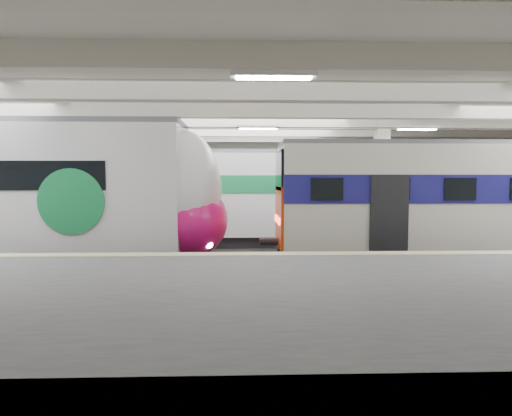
{
  "coord_description": "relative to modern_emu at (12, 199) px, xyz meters",
  "views": [
    {
      "loc": [
        -0.58,
        -14.05,
        3.01
      ],
      "look_at": [
        -0.11,
        1.0,
        2.0
      ],
      "focal_mm": 30.0,
      "sensor_mm": 36.0,
      "label": 1
    }
  ],
  "objects": [
    {
      "name": "station_hall",
      "position": [
        8.05,
        -1.74,
        0.86
      ],
      "size": [
        36.0,
        24.0,
        5.75
      ],
      "color": "black",
      "rests_on": "ground"
    },
    {
      "name": "modern_emu",
      "position": [
        0.0,
        0.0,
        0.0
      ],
      "size": [
        15.28,
        3.15,
        4.86
      ],
      "color": "silver",
      "rests_on": "ground"
    },
    {
      "name": "older_rer",
      "position": [
        14.98,
        0.0,
        -0.16
      ],
      "size": [
        12.75,
        2.82,
        4.24
      ],
      "color": "beige",
      "rests_on": "ground"
    },
    {
      "name": "far_train",
      "position": [
        3.93,
        5.5,
        -0.15
      ],
      "size": [
        13.56,
        3.14,
        4.32
      ],
      "rotation": [
        0.0,
        0.0,
        0.03
      ],
      "color": "silver",
      "rests_on": "ground"
    }
  ]
}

